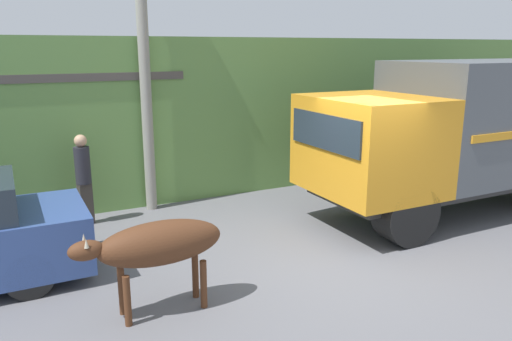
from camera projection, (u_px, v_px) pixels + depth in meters
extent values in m
plane|color=slate|center=(349.00, 256.00, 8.25)|extent=(60.00, 60.00, 0.00)
cube|color=#608C47|center=(199.00, 106.00, 13.80)|extent=(32.00, 5.57, 3.58)
cube|color=#C6B793|center=(49.00, 142.00, 10.87)|extent=(5.01, 2.40, 2.71)
cube|color=#4C4742|center=(42.00, 75.00, 10.53)|extent=(5.31, 2.70, 0.16)
cube|color=#2D2D2D|center=(456.00, 180.00, 10.42)|extent=(6.14, 1.89, 0.18)
cube|color=orange|center=(370.00, 145.00, 9.16)|extent=(2.00, 2.37, 1.75)
cube|color=#232D38|center=(325.00, 132.00, 8.64)|extent=(0.04, 2.01, 0.61)
cube|color=#4C5156|center=(495.00, 117.00, 10.56)|extent=(4.67, 2.37, 2.35)
cylinder|color=black|center=(406.00, 213.00, 8.66)|extent=(1.13, 0.52, 1.13)
ellipsoid|color=#512D19|center=(161.00, 243.00, 6.33)|extent=(1.61, 0.57, 0.57)
ellipsoid|color=#512D19|center=(86.00, 251.00, 5.91)|extent=(0.42, 0.25, 0.25)
cone|color=#B7AD93|center=(86.00, 244.00, 5.80)|extent=(0.06, 0.06, 0.11)
cone|color=#B7AD93|center=(84.00, 238.00, 5.96)|extent=(0.06, 0.06, 0.11)
cylinder|color=#512D19|center=(127.00, 301.00, 6.12)|extent=(0.09, 0.09, 0.66)
cylinder|color=#512D19|center=(122.00, 290.00, 6.39)|extent=(0.09, 0.09, 0.66)
cylinder|color=#512D19|center=(204.00, 284.00, 6.56)|extent=(0.09, 0.09, 0.66)
cylinder|color=#512D19|center=(195.00, 275.00, 6.83)|extent=(0.09, 0.09, 0.66)
cylinder|color=black|center=(29.00, 274.00, 6.85)|extent=(0.66, 0.27, 0.66)
cube|color=#38332D|center=(86.00, 204.00, 9.68)|extent=(0.28, 0.22, 0.82)
cylinder|color=#26262D|center=(83.00, 165.00, 9.49)|extent=(0.36, 0.36, 0.71)
sphere|color=tan|center=(80.00, 141.00, 9.38)|extent=(0.24, 0.24, 0.24)
cylinder|color=gray|center=(145.00, 70.00, 9.99)|extent=(0.22, 0.22, 5.82)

